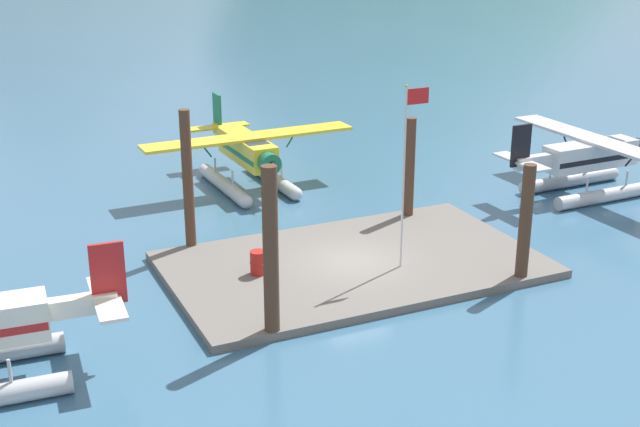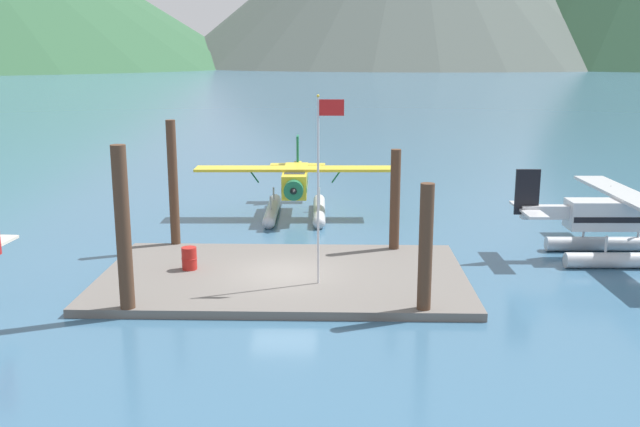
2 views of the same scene
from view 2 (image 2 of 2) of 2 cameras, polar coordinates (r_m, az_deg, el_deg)
The scene contains 10 objects.
ground_plane at distance 27.18m, azimuth -2.95°, elevation -5.41°, with size 1200.00×1200.00×0.00m, color #38607F.
dock_platform at distance 27.14m, azimuth -2.95°, elevation -5.11°, with size 13.82×8.33×0.30m, color #66605B.
piling_near_left at distance 23.58m, azimuth -15.60°, elevation -1.52°, with size 0.49×0.49×5.70m, color #4C3323.
piling_near_right at distance 23.03m, azimuth 8.51°, elevation -3.08°, with size 0.46×0.46×4.49m, color #4C3323.
piling_far_left at distance 31.24m, azimuth -11.76°, elevation 2.17°, with size 0.41×0.41×5.74m, color #4C3323.
piling_far_right at distance 30.08m, azimuth 6.07°, elevation 0.84°, with size 0.43×0.43×4.59m, color #4C3323.
flagpole at distance 24.88m, azimuth 0.11°, elevation 3.54°, with size 0.95×0.10×6.81m.
fuel_drum at distance 27.84m, azimuth -10.51°, elevation -3.58°, with size 0.62×0.62×0.88m.
seaplane_silver_stbd_fwd at distance 32.12m, azimuth 23.43°, elevation -0.70°, with size 7.98×10.43×3.84m.
seaplane_yellow_bow_centre at distance 37.35m, azimuth -1.99°, elevation 2.13°, with size 10.43×7.98×3.84m.
Camera 2 is at (2.07, -25.74, 8.48)m, focal length 39.64 mm.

